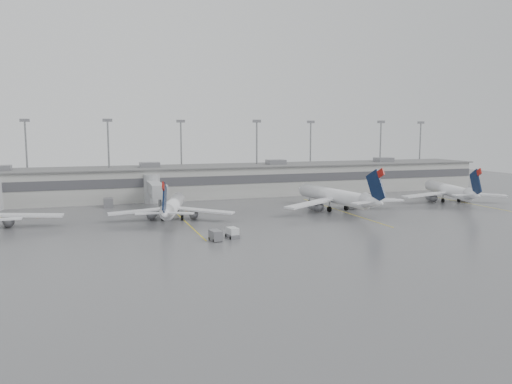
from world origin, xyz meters
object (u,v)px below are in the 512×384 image
object	(u,v)px
jet_mid_right	(337,196)
jet_far_right	(450,190)
baggage_tug	(233,234)
jet_mid_left	(173,206)

from	to	relation	value
jet_mid_right	jet_far_right	distance (m)	32.94
jet_mid_right	jet_far_right	size ratio (longest dim) A/B	1.13
baggage_tug	jet_mid_left	bearing A→B (deg)	101.03
jet_mid_right	baggage_tug	bearing A→B (deg)	-153.45
jet_mid_right	jet_far_right	xyz separation A→B (m)	(32.82, 2.79, -0.32)
baggage_tug	jet_mid_right	bearing A→B (deg)	26.16
jet_mid_left	jet_mid_right	xyz separation A→B (m)	(36.15, -0.30, 0.48)
jet_far_right	baggage_tug	bearing A→B (deg)	-145.83
jet_far_right	baggage_tug	size ratio (longest dim) A/B	10.03
jet_mid_right	jet_far_right	bearing A→B (deg)	-2.24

